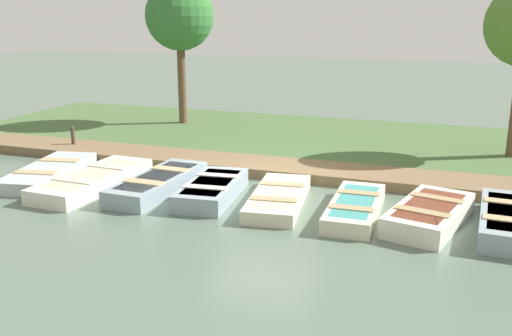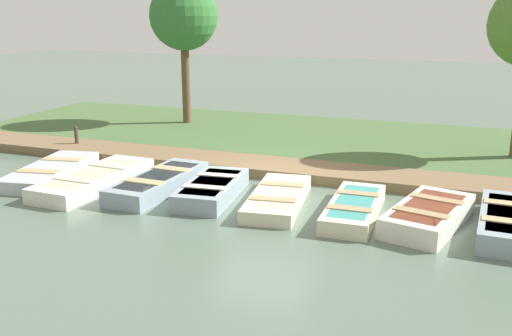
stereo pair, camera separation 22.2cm
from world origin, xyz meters
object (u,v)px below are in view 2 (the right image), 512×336
rowboat_4 (278,198)px  rowboat_7 (510,222)px  rowboat_5 (354,208)px  mooring_post_near (77,139)px  park_tree_far_left (184,17)px  rowboat_3 (212,189)px  rowboat_6 (428,215)px  rowboat_1 (94,179)px  rowboat_2 (159,182)px  rowboat_0 (51,171)px

rowboat_4 → rowboat_7: (0.00, 4.79, 0.06)m
rowboat_5 → mooring_post_near: mooring_post_near is taller
park_tree_far_left → rowboat_3: bearing=31.1°
rowboat_3 → rowboat_6: 4.85m
rowboat_1 → mooring_post_near: bearing=-134.6°
mooring_post_near → rowboat_2: bearing=59.0°
rowboat_2 → park_tree_far_left: 8.62m
rowboat_4 → rowboat_7: size_ratio=1.04×
rowboat_3 → mooring_post_near: (-2.67, -5.81, 0.19)m
rowboat_2 → rowboat_0: bearing=-88.0°
rowboat_3 → rowboat_2: bearing=-97.9°
rowboat_0 → rowboat_1: rowboat_1 is taller
rowboat_0 → rowboat_3: (0.05, 4.63, 0.04)m
rowboat_2 → rowboat_1: bearing=-78.3°
rowboat_1 → rowboat_0: bearing=-98.3°
rowboat_0 → rowboat_4: size_ratio=1.10×
rowboat_7 → rowboat_5: bearing=-84.8°
rowboat_3 → park_tree_far_left: size_ratio=0.52×
rowboat_4 → rowboat_7: bearing=82.4°
park_tree_far_left → rowboat_2: bearing=22.2°
rowboat_4 → rowboat_6: (0.15, 3.26, 0.06)m
rowboat_0 → rowboat_5: (0.10, 7.97, 0.00)m
rowboat_1 → rowboat_5: size_ratio=1.26×
rowboat_0 → rowboat_2: 3.20m
rowboat_0 → mooring_post_near: 2.89m
rowboat_0 → park_tree_far_left: size_ratio=0.64×
rowboat_2 → park_tree_far_left: bearing=-155.7°
rowboat_0 → rowboat_2: bearing=79.3°
rowboat_3 → rowboat_5: rowboat_3 is taller
rowboat_1 → park_tree_far_left: park_tree_far_left is taller
rowboat_6 → rowboat_7: bearing=108.9°
rowboat_3 → rowboat_5: (0.06, 3.34, -0.04)m
rowboat_7 → park_tree_far_left: bearing=-120.8°
rowboat_4 → rowboat_6: size_ratio=1.07×
rowboat_1 → rowboat_2: rowboat_2 is taller
rowboat_2 → mooring_post_near: mooring_post_near is taller
rowboat_6 → rowboat_3: bearing=-77.3°
rowboat_1 → rowboat_7: size_ratio=1.20×
rowboat_5 → rowboat_3: bearing=-92.5°
rowboat_0 → mooring_post_near: (-2.63, -1.18, 0.23)m
rowboat_3 → mooring_post_near: size_ratio=3.38×
rowboat_5 → park_tree_far_left: 11.24m
rowboat_5 → park_tree_far_left: (-7.27, -7.69, 3.81)m
rowboat_0 → rowboat_4: bearing=79.7°
rowboat_1 → rowboat_5: 6.42m
rowboat_2 → park_tree_far_left: size_ratio=0.62×
rowboat_6 → park_tree_far_left: size_ratio=0.54×
mooring_post_near → rowboat_3: bearing=65.3°
rowboat_7 → rowboat_4: bearing=-87.2°
rowboat_3 → park_tree_far_left: park_tree_far_left is taller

